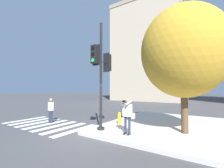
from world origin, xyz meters
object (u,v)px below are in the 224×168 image
object	(u,v)px
pedestrian_distant	(51,110)
person_photographer	(128,113)
fire_hydrant	(119,118)
traffic_signal_pole	(101,68)
street_tree	(183,52)

from	to	relation	value
pedestrian_distant	person_photographer	bearing A→B (deg)	0.38
fire_hydrant	traffic_signal_pole	bearing A→B (deg)	-95.60
street_tree	person_photographer	bearing A→B (deg)	-142.30
pedestrian_distant	street_tree	xyz separation A→B (m)	(7.82, 1.69, 3.12)
person_photographer	pedestrian_distant	xyz separation A→B (m)	(-5.69, -0.04, -0.29)
person_photographer	pedestrian_distant	bearing A→B (deg)	-179.62
traffic_signal_pole	fire_hydrant	bearing A→B (deg)	84.40
traffic_signal_pole	fire_hydrant	size ratio (longest dim) A/B	7.82
pedestrian_distant	street_tree	distance (m)	8.59
street_tree	fire_hydrant	bearing A→B (deg)	-177.60
person_photographer	pedestrian_distant	world-z (taller)	person_photographer
person_photographer	fire_hydrant	bearing A→B (deg)	131.40
person_photographer	street_tree	xyz separation A→B (m)	(2.13, 1.65, 2.83)
pedestrian_distant	fire_hydrant	distance (m)	4.64
fire_hydrant	street_tree	bearing A→B (deg)	2.40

